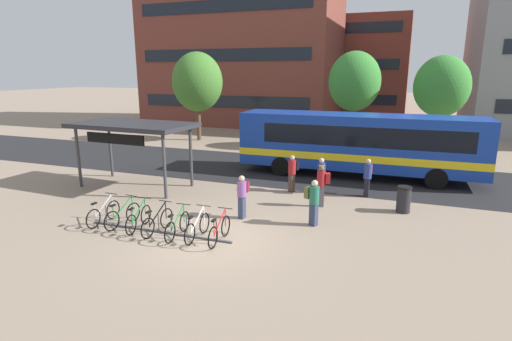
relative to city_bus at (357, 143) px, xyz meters
The scene contains 24 objects.
ground 10.68m from the city_bus, 108.83° to the right, with size 200.00×200.00×0.00m, color gray.
bus_lane_asphalt 3.83m from the city_bus, behind, with size 80.00×7.20×0.01m, color #232326.
city_bus is the anchor object (origin of this frame).
bike_rack 11.45m from the city_bus, 117.65° to the right, with size 5.36×0.17×0.70m.
parked_bicycle_silver_0 12.62m from the city_bus, 127.18° to the right, with size 0.52×1.72×0.99m.
parked_bicycle_green_1 12.12m from the city_bus, 124.31° to the right, with size 0.52×1.72×0.99m.
parked_bicycle_green_2 11.79m from the city_bus, 121.23° to the right, with size 0.52×1.72×0.99m.
parked_bicycle_black_3 11.45m from the city_bus, 117.69° to the right, with size 0.52×1.72×0.99m.
parked_bicycle_green_4 11.16m from the city_bus, 113.82° to the right, with size 0.52×1.72×0.99m.
parked_bicycle_white_5 10.81m from the city_bus, 110.68° to the right, with size 0.52×1.72×0.99m.
parked_bicycle_red_6 10.55m from the city_bus, 106.67° to the right, with size 0.52×1.72×0.99m.
transit_shelter 11.05m from the city_bus, 149.53° to the right, with size 5.72×3.13×3.01m.
commuter_grey_pack_0 3.84m from the city_bus, 106.50° to the right, with size 0.46×0.59×1.60m.
commuter_black_pack_1 4.54m from the city_bus, 121.36° to the right, with size 0.47×0.59×1.68m.
commuter_maroon_pack_2 8.39m from the city_bus, 112.14° to the right, with size 0.38×0.55×1.64m.
commuter_olive_pack_3 7.60m from the city_bus, 94.10° to the right, with size 0.60×0.50×1.66m.
commuter_red_pack_4 3.60m from the city_bus, 74.93° to the right, with size 0.36×0.54×1.68m.
commuter_red_pack_5 5.51m from the city_bus, 97.00° to the right, with size 0.58×0.43×1.69m.
trash_bin 5.68m from the city_bus, 63.84° to the right, with size 0.55×0.55×1.03m.
street_tree_0 9.64m from the city_bus, 62.87° to the left, with size 3.49×3.49×6.33m.
street_tree_1 8.44m from the city_bus, 99.10° to the left, with size 3.50×3.50×6.65m.
street_tree_2 15.16m from the city_bus, 150.79° to the left, with size 3.86×3.86×6.76m.
building_left_wing 24.79m from the city_bus, 126.11° to the left, with size 18.97×10.47×16.87m.
building_centre_block 32.94m from the city_bus, 99.83° to the left, with size 15.20×13.56×11.31m.
Camera 1 is at (5.69, -10.90, 5.32)m, focal length 28.37 mm.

